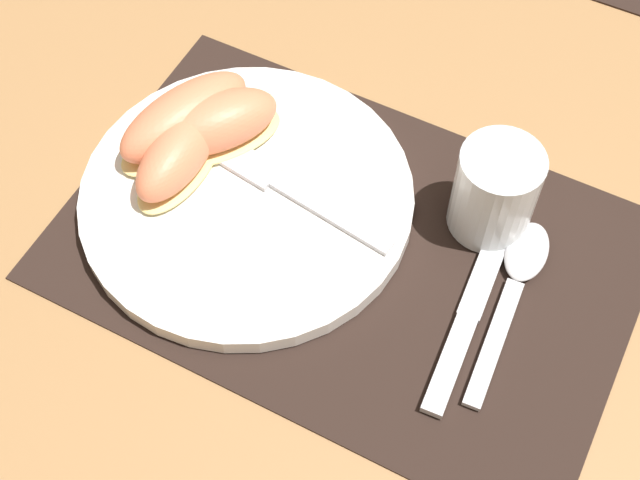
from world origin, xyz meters
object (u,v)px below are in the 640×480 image
(plate, at_px, (247,197))
(fork, at_px, (282,184))
(knife, at_px, (474,301))
(citrus_wedge_2, at_px, (177,157))
(juice_glass, at_px, (494,195))
(spoon, at_px, (518,275))
(citrus_wedge_1, at_px, (185,120))
(citrus_wedge_0, at_px, (218,125))

(plate, relative_size, fork, 1.48)
(knife, xyz_separation_m, citrus_wedge_2, (-0.26, -0.01, 0.03))
(juice_glass, bearing_deg, citrus_wedge_2, -161.25)
(plate, xyz_separation_m, spoon, (0.23, 0.04, -0.00))
(knife, bearing_deg, citrus_wedge_1, 173.80)
(juice_glass, relative_size, citrus_wedge_2, 0.79)
(citrus_wedge_0, relative_size, citrus_wedge_1, 0.85)
(spoon, xyz_separation_m, citrus_wedge_2, (-0.29, -0.04, 0.03))
(plate, height_order, citrus_wedge_1, citrus_wedge_1)
(citrus_wedge_1, bearing_deg, juice_glass, 10.35)
(knife, bearing_deg, juice_glass, 104.19)
(plate, xyz_separation_m, citrus_wedge_0, (-0.05, 0.04, 0.03))
(citrus_wedge_1, bearing_deg, plate, -21.12)
(citrus_wedge_1, height_order, citrus_wedge_2, citrus_wedge_1)
(fork, xyz_separation_m, citrus_wedge_2, (-0.08, -0.03, 0.02))
(plate, bearing_deg, spoon, 8.96)
(fork, distance_m, citrus_wedge_0, 0.07)
(fork, relative_size, citrus_wedge_1, 1.31)
(citrus_wedge_0, bearing_deg, plate, -38.36)
(plate, height_order, spoon, plate)
(spoon, bearing_deg, citrus_wedge_2, -171.57)
(citrus_wedge_0, height_order, citrus_wedge_2, citrus_wedge_0)
(citrus_wedge_0, bearing_deg, citrus_wedge_1, -162.15)
(juice_glass, relative_size, fork, 0.44)
(spoon, relative_size, citrus_wedge_0, 1.42)
(fork, bearing_deg, spoon, 4.84)
(plate, distance_m, citrus_wedge_2, 0.07)
(citrus_wedge_0, xyz_separation_m, citrus_wedge_1, (-0.03, -0.01, 0.00))
(plate, relative_size, citrus_wedge_2, 2.65)
(knife, distance_m, citrus_wedge_0, 0.26)
(knife, height_order, citrus_wedge_0, citrus_wedge_0)
(plate, bearing_deg, citrus_wedge_2, -173.58)
(juice_glass, xyz_separation_m, fork, (-0.16, -0.06, -0.02))
(plate, relative_size, citrus_wedge_1, 1.94)
(citrus_wedge_0, relative_size, citrus_wedge_2, 1.16)
(spoon, height_order, citrus_wedge_2, citrus_wedge_2)
(knife, bearing_deg, spoon, 58.90)
(citrus_wedge_2, bearing_deg, juice_glass, 18.75)
(citrus_wedge_2, bearing_deg, citrus_wedge_0, 74.59)
(plate, distance_m, juice_glass, 0.20)
(plate, xyz_separation_m, juice_glass, (0.18, 0.08, 0.03))
(spoon, distance_m, citrus_wedge_2, 0.29)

